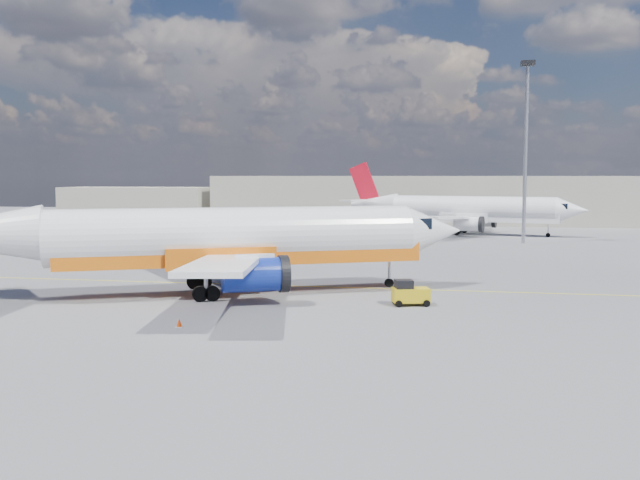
% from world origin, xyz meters
% --- Properties ---
extents(ground, '(240.00, 240.00, 0.00)m').
position_xyz_m(ground, '(0.00, 0.00, 0.00)').
color(ground, '#57575B').
rests_on(ground, ground).
extents(taxi_line, '(70.00, 0.15, 0.01)m').
position_xyz_m(taxi_line, '(0.00, 3.00, 0.01)').
color(taxi_line, yellow).
rests_on(taxi_line, ground).
extents(terminal_main, '(70.00, 14.00, 8.00)m').
position_xyz_m(terminal_main, '(5.00, 75.00, 4.00)').
color(terminal_main, '#A59F8E').
rests_on(terminal_main, ground).
extents(terminal_annex, '(26.00, 10.00, 6.00)m').
position_xyz_m(terminal_annex, '(-45.00, 72.00, 3.00)').
color(terminal_annex, '#A59F8E').
rests_on(terminal_annex, ground).
extents(main_jet, '(36.52, 27.45, 11.30)m').
position_xyz_m(main_jet, '(-5.22, -1.40, 3.77)').
color(main_jet, white).
rests_on(main_jet, ground).
extents(second_jet, '(33.34, 25.53, 10.06)m').
position_xyz_m(second_jet, '(12.20, 52.43, 3.35)').
color(second_jet, white).
rests_on(second_jet, ground).
extents(gse_tug, '(2.51, 1.93, 1.61)m').
position_xyz_m(gse_tug, '(7.86, -3.31, 0.76)').
color(gse_tug, black).
rests_on(gse_tug, ground).
extents(traffic_cone, '(0.35, 0.35, 0.48)m').
position_xyz_m(traffic_cone, '(-3.83, -11.99, 0.24)').
color(traffic_cone, white).
rests_on(traffic_cone, ground).
extents(floodlight_mast, '(1.57, 1.57, 21.47)m').
position_xyz_m(floodlight_mast, '(18.86, 40.66, 12.87)').
color(floodlight_mast, '#9D9DA5').
rests_on(floodlight_mast, ground).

